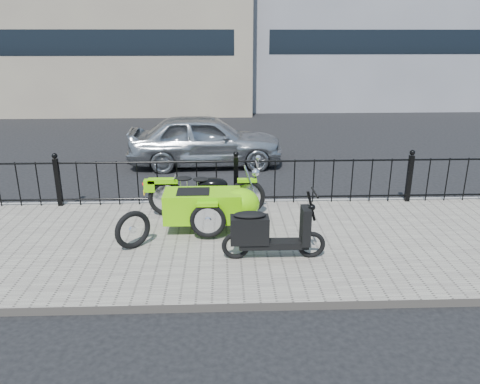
{
  "coord_description": "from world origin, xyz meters",
  "views": [
    {
      "loc": [
        -0.25,
        -7.57,
        3.4
      ],
      "look_at": [
        0.03,
        -0.1,
        0.84
      ],
      "focal_mm": 35.0,
      "sensor_mm": 36.0,
      "label": 1
    }
  ],
  "objects_px": {
    "spare_tire": "(133,230)",
    "scooter": "(267,233)",
    "sedan_car": "(205,140)",
    "motorcycle_sidecar": "(213,202)"
  },
  "relations": [
    {
      "from": "motorcycle_sidecar",
      "to": "sedan_car",
      "type": "xyz_separation_m",
      "value": [
        -0.28,
        4.55,
        0.1
      ]
    },
    {
      "from": "spare_tire",
      "to": "scooter",
      "type": "bearing_deg",
      "value": -11.68
    },
    {
      "from": "motorcycle_sidecar",
      "to": "sedan_car",
      "type": "relative_size",
      "value": 0.56
    },
    {
      "from": "scooter",
      "to": "sedan_car",
      "type": "bearing_deg",
      "value": 100.83
    },
    {
      "from": "spare_tire",
      "to": "motorcycle_sidecar",
      "type": "bearing_deg",
      "value": 31.85
    },
    {
      "from": "sedan_car",
      "to": "motorcycle_sidecar",
      "type": "bearing_deg",
      "value": -178.84
    },
    {
      "from": "scooter",
      "to": "sedan_car",
      "type": "distance_m",
      "value": 5.87
    },
    {
      "from": "scooter",
      "to": "spare_tire",
      "type": "bearing_deg",
      "value": 168.32
    },
    {
      "from": "spare_tire",
      "to": "sedan_car",
      "type": "height_order",
      "value": "sedan_car"
    },
    {
      "from": "motorcycle_sidecar",
      "to": "sedan_car",
      "type": "bearing_deg",
      "value": 93.48
    }
  ]
}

